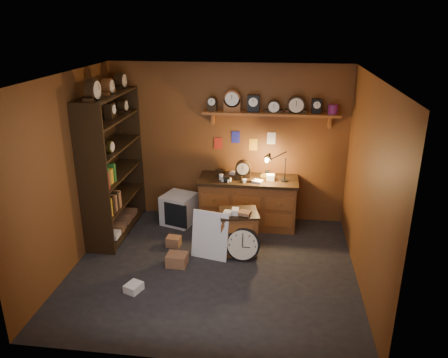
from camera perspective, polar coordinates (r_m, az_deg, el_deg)
floor at (r=6.38m, az=-1.41°, el=-11.62°), size 4.00×4.00×0.00m
room_shell at (r=5.75m, az=-0.96°, el=3.62°), size 4.02×3.62×2.71m
shelving_unit at (r=7.17m, az=-14.62°, el=2.48°), size 0.47×1.60×2.58m
workbench at (r=7.42m, az=3.16°, el=-2.67°), size 1.65×0.66×1.36m
low_cabinet at (r=6.65m, az=1.89°, el=-6.64°), size 0.66×0.59×0.74m
big_round_clock at (r=6.47m, az=2.45°, el=-8.55°), size 0.51×0.17×0.51m
white_panel at (r=6.66m, az=-1.82°, el=-10.11°), size 0.58×0.27×0.73m
mini_fridge at (r=7.60m, az=-5.91°, el=-3.92°), size 0.63×0.65×0.52m
floor_box_a at (r=6.45m, az=-6.16°, el=-10.43°), size 0.30×0.26×0.18m
floor_box_b at (r=6.01m, az=-11.71°, el=-13.70°), size 0.25×0.27×0.11m
floor_box_c at (r=6.95m, az=-6.59°, el=-8.10°), size 0.22×0.19×0.16m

